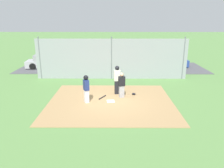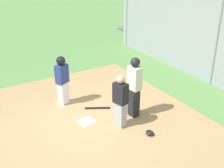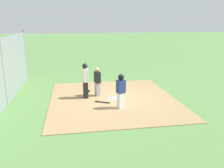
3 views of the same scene
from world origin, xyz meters
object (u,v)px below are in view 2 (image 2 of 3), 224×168
parked_car_silver (177,23)px  baseball_bat (97,108)px  catcher_mask (150,133)px  umpire (134,86)px  home_plate (87,122)px  catcher (120,101)px  runner (62,78)px

parked_car_silver → baseball_bat: bearing=-62.3°
catcher_mask → parked_car_silver: size_ratio=0.06×
catcher_mask → baseball_bat: bearing=15.3°
umpire → parked_car_silver: (6.68, -7.91, -0.40)m
baseball_bat → parked_car_silver: size_ratio=0.18×
baseball_bat → catcher_mask: size_ratio=3.31×
home_plate → baseball_bat: bearing=-50.8°
home_plate → catcher_mask: (-1.45, -1.17, 0.05)m
home_plate → parked_car_silver: 11.23m
catcher → catcher_mask: size_ratio=6.47×
home_plate → runner: 1.67m
catcher → catcher_mask: catcher is taller
catcher_mask → catcher: bearing=29.1°
home_plate → baseball_bat: 0.81m
umpire → home_plate: bearing=-21.8°
runner → catcher_mask: (-2.84, -1.30, -0.86)m
umpire → catcher_mask: 1.42m
catcher_mask → home_plate: bearing=38.8°
catcher → catcher_mask: 1.17m
umpire → baseball_bat: (0.90, 0.75, -0.95)m
home_plate → umpire: size_ratio=0.24×
catcher → parked_car_silver: 11.03m
home_plate → catcher: 1.26m
baseball_bat → catcher: bearing=-56.6°
home_plate → parked_car_silver: bearing=-55.9°
home_plate → umpire: bearing=-105.6°
catcher → runner: size_ratio=0.96×
baseball_bat → umpire: bearing=-21.6°
home_plate → parked_car_silver: parked_car_silver is taller
home_plate → catcher: size_ratio=0.28×
home_plate → parked_car_silver: (6.29, -9.29, 0.57)m
umpire → baseball_bat: 1.51m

